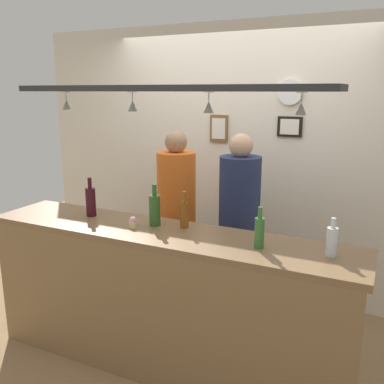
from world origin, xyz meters
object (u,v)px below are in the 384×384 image
picture_frame_crest (219,129)px  picture_frame_upper_small (290,127)px  bottle_wine_dark_red (91,201)px  cupcake (133,222)px  bottle_beer_green_import (259,232)px  bottle_soda_clear (332,241)px  wall_clock (290,92)px  bottle_champagne_green (155,209)px  person_middle_orange_shirt (177,205)px  bottle_beer_amber_tall (184,214)px  person_right_navy_shirt (239,213)px

picture_frame_crest → picture_frame_upper_small: 0.68m
bottle_wine_dark_red → cupcake: (0.45, -0.09, -0.08)m
cupcake → bottle_beer_green_import: bearing=-0.0°
bottle_beer_green_import → bottle_soda_clear: bearing=8.3°
picture_frame_upper_small → wall_clock: bearing=-147.7°
bottle_champagne_green → cupcake: bottle_champagne_green is taller
cupcake → bottle_champagne_green: bearing=43.1°
wall_clock → person_middle_orange_shirt: bearing=-143.7°
bottle_champagne_green → bottle_beer_green_import: bearing=-7.6°
bottle_beer_green_import → picture_frame_crest: picture_frame_crest is taller
bottle_beer_amber_tall → cupcake: 0.37m
bottle_soda_clear → cupcake: 1.34m
person_right_navy_shirt → bottle_beer_green_import: person_right_navy_shirt is taller
person_right_navy_shirt → person_middle_orange_shirt: bearing=-180.0°
person_middle_orange_shirt → person_right_navy_shirt: bearing=0.0°
bottle_beer_green_import → bottle_champagne_green: bottle_champagne_green is taller
bottle_champagne_green → picture_frame_crest: bearing=92.4°
cupcake → picture_frame_upper_small: (0.74, 1.42, 0.59)m
bottle_soda_clear → bottle_champagne_green: size_ratio=0.77×
bottle_champagne_green → picture_frame_upper_small: bearing=64.6°
bottle_beer_green_import → bottle_wine_dark_red: 1.37m
person_right_navy_shirt → cupcake: (-0.50, -0.82, 0.08)m
bottle_beer_green_import → person_middle_orange_shirt: bearing=140.9°
person_right_navy_shirt → cupcake: 0.96m
cupcake → bottle_soda_clear: bearing=2.6°
bottle_wine_dark_red → bottle_champagne_green: bearing=1.3°
bottle_champagne_green → bottle_wine_dark_red: 0.56m
bottle_wine_dark_red → picture_frame_crest: bearing=69.2°
bottle_wine_dark_red → picture_frame_crest: picture_frame_crest is taller
bottle_wine_dark_red → bottle_beer_green_import: bearing=-4.0°
person_right_navy_shirt → bottle_champagne_green: size_ratio=5.48×
bottle_beer_amber_tall → picture_frame_crest: picture_frame_crest is taller
person_middle_orange_shirt → bottle_champagne_green: bearing=-74.1°
bottle_soda_clear → picture_frame_crest: (-1.28, 1.36, 0.49)m
bottle_champagne_green → person_middle_orange_shirt: bearing=105.9°
bottle_beer_green_import → cupcake: 0.92m
bottle_beer_green_import → bottle_beer_amber_tall: (-0.59, 0.15, -0.00)m
bottle_wine_dark_red → picture_frame_upper_small: 1.85m
bottle_beer_green_import → cupcake: bottle_beer_green_import is taller
person_right_navy_shirt → wall_clock: 1.17m
wall_clock → bottle_beer_green_import: bearing=-82.5°
bottle_soda_clear → cupcake: size_ratio=2.95×
bottle_soda_clear → picture_frame_crest: picture_frame_crest is taller
person_middle_orange_shirt → wall_clock: wall_clock is taller
person_right_navy_shirt → picture_frame_crest: bearing=126.0°
person_middle_orange_shirt → wall_clock: (0.82, 0.60, 0.97)m
bottle_beer_green_import → wall_clock: wall_clock is taller
person_right_navy_shirt → wall_clock: bearing=69.0°
person_right_navy_shirt → picture_frame_crest: picture_frame_crest is taller
bottle_beer_green_import → picture_frame_crest: size_ratio=1.00×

